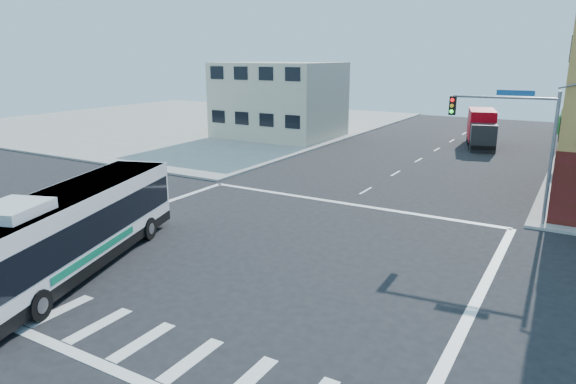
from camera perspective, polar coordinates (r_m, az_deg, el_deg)
The scene contains 7 objects.
ground at distance 23.43m, azimuth -3.43°, elevation -6.85°, with size 120.00×120.00×0.00m, color black.
sidewalk_nw at distance 71.51m, azimuth -11.33°, elevation 7.70°, with size 50.00×50.00×0.15m, color gray.
building_west at distance 56.40m, azimuth -0.97°, elevation 10.14°, with size 12.06×10.06×8.00m.
signal_mast_ne at distance 29.07m, azimuth 24.12°, elevation 6.31°, with size 7.91×1.13×8.07m.
transit_bus at distance 22.80m, azimuth -22.84°, elevation -3.75°, with size 6.65×12.88×3.76m.
box_truck at distance 54.11m, azimuth 20.70°, elevation 6.55°, with size 4.07×8.17×3.54m.
parked_car at distance 46.79m, azimuth 29.23°, elevation 3.14°, with size 1.58×3.94×1.34m, color #E0D75A.
Camera 1 is at (12.18, -18.05, 8.66)m, focal length 32.00 mm.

